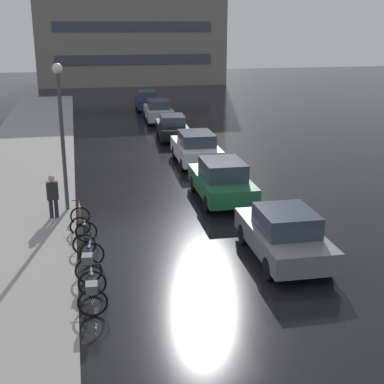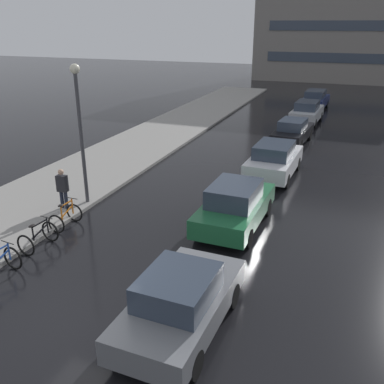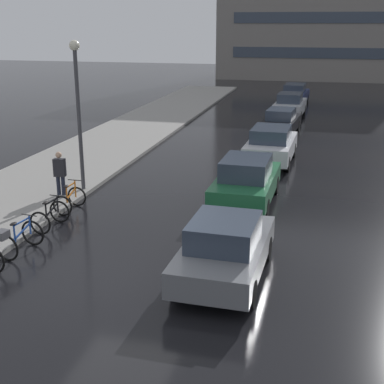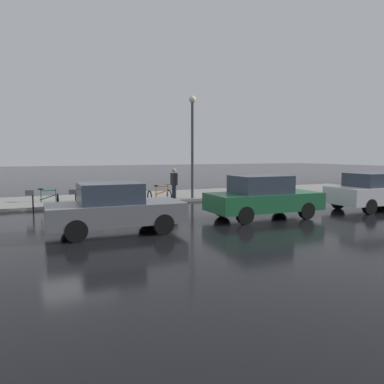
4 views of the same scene
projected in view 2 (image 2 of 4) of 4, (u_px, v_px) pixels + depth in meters
name	position (u px, v px, depth m)	size (l,w,h in m)	color
ground_plane	(74.00, 326.00, 10.30)	(140.00, 140.00, 0.00)	black
sidewalk_kerb	(93.00, 170.00, 20.94)	(4.80, 60.00, 0.14)	gray
bicycle_third	(38.00, 237.00, 13.71)	(0.81, 1.18, 0.92)	black
bicycle_farthest	(66.00, 217.00, 15.15)	(0.71, 1.09, 0.96)	black
car_grey	(181.00, 302.00, 9.91)	(2.01, 4.20, 1.57)	slate
car_green	(235.00, 205.00, 15.05)	(1.99, 4.41, 1.65)	#1E6038
car_white	(274.00, 160.00, 20.02)	(2.08, 4.42, 1.63)	silver
car_black	(293.00, 132.00, 25.48)	(2.03, 4.48, 1.50)	black
car_silver	(307.00, 112.00, 30.65)	(2.00, 4.43, 1.62)	#B2B5BA
car_navy	(315.00, 99.00, 35.71)	(2.03, 4.37, 1.59)	navy
pedestrian	(63.00, 188.00, 16.21)	(0.42, 0.28, 1.71)	#1E2333
streetlamp	(80.00, 120.00, 15.89)	(0.36, 0.36, 5.45)	#424247
building_facade_main	(350.00, 10.00, 51.10)	(21.17, 8.19, 16.45)	gray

